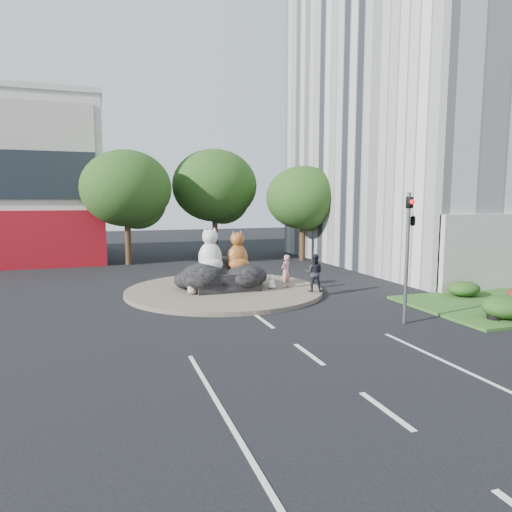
{
  "coord_description": "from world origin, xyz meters",
  "views": [
    {
      "loc": [
        -5.96,
        -12.28,
        4.74
      ],
      "look_at": [
        1.23,
        8.57,
        2.0
      ],
      "focal_mm": 32.0,
      "sensor_mm": 36.0,
      "label": 1
    }
  ],
  "objects_px": {
    "cat_tabby": "(237,251)",
    "kitten_calico": "(192,285)",
    "cat_white": "(210,250)",
    "pedestrian_dark": "(314,273)",
    "pedestrian_pink": "(286,271)",
    "litter_bin": "(494,311)",
    "kitten_white": "(271,281)"
  },
  "relations": [
    {
      "from": "pedestrian_pink",
      "to": "litter_bin",
      "type": "distance_m",
      "value": 9.76
    },
    {
      "from": "kitten_calico",
      "to": "pedestrian_dark",
      "type": "bearing_deg",
      "value": 36.18
    },
    {
      "from": "kitten_calico",
      "to": "litter_bin",
      "type": "distance_m",
      "value": 13.08
    },
    {
      "from": "kitten_calico",
      "to": "pedestrian_dark",
      "type": "xyz_separation_m",
      "value": [
        5.84,
        -1.32,
        0.5
      ]
    },
    {
      "from": "pedestrian_pink",
      "to": "pedestrian_dark",
      "type": "height_order",
      "value": "pedestrian_dark"
    },
    {
      "from": "pedestrian_pink",
      "to": "pedestrian_dark",
      "type": "relative_size",
      "value": 0.91
    },
    {
      "from": "kitten_white",
      "to": "litter_bin",
      "type": "bearing_deg",
      "value": -87.59
    },
    {
      "from": "cat_white",
      "to": "cat_tabby",
      "type": "bearing_deg",
      "value": 14.11
    },
    {
      "from": "cat_tabby",
      "to": "pedestrian_dark",
      "type": "height_order",
      "value": "cat_tabby"
    },
    {
      "from": "cat_tabby",
      "to": "litter_bin",
      "type": "xyz_separation_m",
      "value": [
        7.77,
        -8.81,
        -1.69
      ]
    },
    {
      "from": "kitten_white",
      "to": "litter_bin",
      "type": "height_order",
      "value": "kitten_white"
    },
    {
      "from": "cat_white",
      "to": "pedestrian_pink",
      "type": "bearing_deg",
      "value": 5.93
    },
    {
      "from": "kitten_white",
      "to": "pedestrian_pink",
      "type": "distance_m",
      "value": 0.92
    },
    {
      "from": "pedestrian_pink",
      "to": "pedestrian_dark",
      "type": "xyz_separation_m",
      "value": [
        0.94,
        -1.35,
        0.08
      ]
    },
    {
      "from": "kitten_calico",
      "to": "litter_bin",
      "type": "height_order",
      "value": "kitten_calico"
    },
    {
      "from": "cat_white",
      "to": "pedestrian_dark",
      "type": "relative_size",
      "value": 1.21
    },
    {
      "from": "cat_tabby",
      "to": "kitten_white",
      "type": "bearing_deg",
      "value": -31.85
    },
    {
      "from": "kitten_white",
      "to": "pedestrian_dark",
      "type": "bearing_deg",
      "value": -74.02
    },
    {
      "from": "kitten_calico",
      "to": "cat_white",
      "type": "bearing_deg",
      "value": 84.49
    },
    {
      "from": "pedestrian_dark",
      "to": "pedestrian_pink",
      "type": "bearing_deg",
      "value": -26.6
    },
    {
      "from": "kitten_calico",
      "to": "pedestrian_dark",
      "type": "relative_size",
      "value": 0.47
    },
    {
      "from": "cat_tabby",
      "to": "cat_white",
      "type": "bearing_deg",
      "value": 166.06
    },
    {
      "from": "cat_white",
      "to": "kitten_white",
      "type": "xyz_separation_m",
      "value": [
        3.03,
        -0.7,
        -1.67
      ]
    },
    {
      "from": "litter_bin",
      "to": "kitten_calico",
      "type": "bearing_deg",
      "value": 141.76
    },
    {
      "from": "cat_white",
      "to": "cat_tabby",
      "type": "xyz_separation_m",
      "value": [
        1.4,
        -0.08,
        -0.09
      ]
    },
    {
      "from": "pedestrian_pink",
      "to": "cat_tabby",
      "type": "bearing_deg",
      "value": -48.35
    },
    {
      "from": "litter_bin",
      "to": "kitten_white",
      "type": "bearing_deg",
      "value": 126.89
    },
    {
      "from": "kitten_white",
      "to": "pedestrian_dark",
      "type": "height_order",
      "value": "pedestrian_dark"
    },
    {
      "from": "cat_tabby",
      "to": "kitten_calico",
      "type": "height_order",
      "value": "cat_tabby"
    },
    {
      "from": "cat_tabby",
      "to": "kitten_calico",
      "type": "relative_size",
      "value": 2.35
    },
    {
      "from": "cat_white",
      "to": "litter_bin",
      "type": "xyz_separation_m",
      "value": [
        9.17,
        -8.89,
        -1.78
      ]
    },
    {
      "from": "cat_tabby",
      "to": "kitten_calico",
      "type": "xyz_separation_m",
      "value": [
        -2.51,
        -0.71,
        -1.5
      ]
    }
  ]
}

